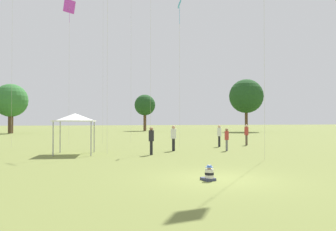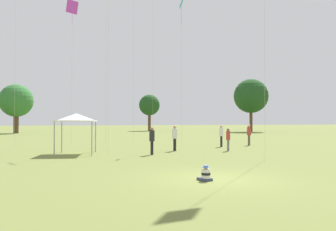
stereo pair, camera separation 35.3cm
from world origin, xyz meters
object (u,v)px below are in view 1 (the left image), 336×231
Objects in this scene: person_standing_4 at (151,138)px; distant_tree_1 at (246,96)px; person_standing_1 at (227,137)px; distant_tree_0 at (145,105)px; person_standing_6 at (173,136)px; canopy_tent at (75,118)px; person_standing_3 at (219,134)px; kite_0 at (180,13)px; seated_toddler at (209,174)px; person_standing_2 at (246,133)px; distant_tree_2 at (11,101)px; kite_7 at (69,10)px.

person_standing_4 is 0.17× the size of distant_tree_1.
person_standing_1 is 48.99m from distant_tree_0.
person_standing_4 is 3.10m from person_standing_6.
canopy_tent is 50.33m from distant_tree_0.
person_standing_4 is 0.97× the size of person_standing_6.
kite_0 is (-3.55, -0.12, 9.94)m from person_standing_3.
seated_toddler is 0.05× the size of kite_0.
person_standing_2 is 12.01m from kite_0.
distant_tree_2 is (-25.45, -8.45, 0.10)m from distant_tree_0.
distant_tree_0 is at bearing 131.93° from person_standing_3.
distant_tree_2 is at bearing 105.83° from canopy_tent.
canopy_tent is at bearing -106.40° from distant_tree_0.
person_standing_1 is 0.12× the size of kite_7.
distant_tree_2 is at bearing 167.20° from person_standing_3.
distant_tree_1 reaches higher than person_standing_1.
seated_toddler is 56.16m from distant_tree_1.
person_standing_4 is 51.02m from distant_tree_0.
person_standing_6 is at bearing -125.29° from distant_tree_1.
person_standing_2 is 1.00× the size of person_standing_6.
person_standing_6 is 16.15m from kite_7.
kite_0 is 41.88m from distant_tree_2.
canopy_tent is at bearing 40.36° from person_standing_4.
distant_tree_1 is at bearing -2.58° from person_standing_6.
distant_tree_1 is 44.17m from distant_tree_2.
distant_tree_1 is at bearing -3.48° from distant_tree_2.
distant_tree_1 reaches higher than person_standing_4.
person_standing_6 is 43.50m from distant_tree_2.
person_standing_2 is 15.45m from canopy_tent.
seated_toddler is 53.70m from distant_tree_2.
distant_tree_2 is (-16.03, 41.49, 4.62)m from person_standing_4.
person_standing_3 is 1.02× the size of person_standing_4.
person_standing_4 is 0.21× the size of distant_tree_2.
kite_0 is (1.26, 2.54, 9.95)m from person_standing_6.
distant_tree_1 reaches higher than canopy_tent.
person_standing_3 is at bearing 15.03° from canopy_tent.
distant_tree_2 is (-21.95, 40.20, 4.71)m from person_standing_1.
person_standing_3 is 0.65× the size of canopy_tent.
distant_tree_0 is (3.50, 48.65, 4.61)m from person_standing_1.
kite_7 is (-7.56, 8.62, 11.38)m from person_standing_6.
kite_0 is (-6.66, -1.14, 9.93)m from person_standing_2.
distant_tree_0 is 26.82m from distant_tree_2.
kite_7 is 33.12m from distant_tree_2.
person_standing_1 is 0.21× the size of distant_tree_0.
distant_tree_2 is at bearing -90.36° from kite_0.
canopy_tent reaches higher than person_standing_4.
distant_tree_1 is (33.45, 27.95, -5.33)m from kite_7.
person_standing_4 is at bearing -68.87° from distant_tree_2.
distant_tree_1 is (24.63, 34.03, -3.90)m from kite_0.
person_standing_2 is at bearing -154.22° from person_standing_1.
person_standing_1 is 3.89m from person_standing_6.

